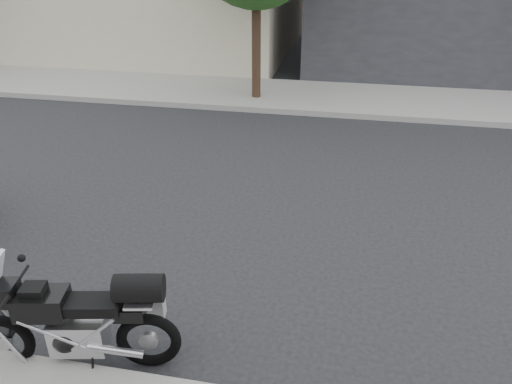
# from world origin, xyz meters

# --- Properties ---
(ground) EXTENTS (120.00, 120.00, 0.00)m
(ground) POSITION_xyz_m (0.00, 0.00, 0.00)
(ground) COLOR black
(ground) RESTS_ON ground
(far_sidewalk) EXTENTS (44.00, 3.00, 0.15)m
(far_sidewalk) POSITION_xyz_m (0.00, -6.50, 0.07)
(far_sidewalk) COLOR gray
(far_sidewalk) RESTS_ON ground
(motorcycle) EXTENTS (2.22, 1.00, 1.42)m
(motorcycle) POSITION_xyz_m (1.86, 3.85, 0.61)
(motorcycle) COLOR black
(motorcycle) RESTS_ON ground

